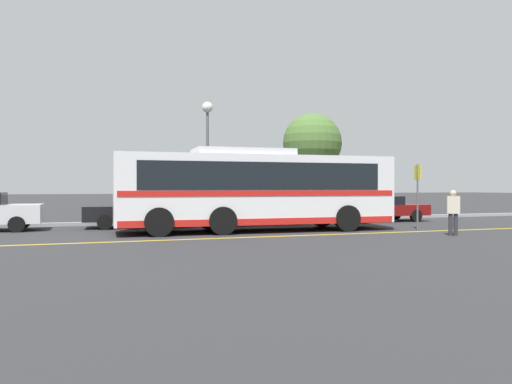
# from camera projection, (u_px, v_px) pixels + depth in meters

# --- Properties ---
(ground_plane) EXTENTS (220.00, 220.00, 0.00)m
(ground_plane) POSITION_uv_depth(u_px,v_px,m) (286.00, 229.00, 19.97)
(ground_plane) COLOR #2D2D30
(lane_strip_0) EXTENTS (30.53, 0.20, 0.01)m
(lane_strip_0) POSITION_uv_depth(u_px,v_px,m) (277.00, 236.00, 17.02)
(lane_strip_0) COLOR gold
(lane_strip_0) RESTS_ON ground_plane
(curb_strip) EXTENTS (38.53, 0.36, 0.15)m
(curb_strip) POSITION_uv_depth(u_px,v_px,m) (222.00, 221.00, 23.81)
(curb_strip) COLOR #99999E
(curb_strip) RESTS_ON ground_plane
(transit_bus) EXTENTS (10.92, 2.95, 3.13)m
(transit_bus) POSITION_uv_depth(u_px,v_px,m) (256.00, 188.00, 19.08)
(transit_bus) COLOR white
(transit_bus) RESTS_ON ground_plane
(parked_car_1) EXTENTS (4.65, 2.03, 1.50)m
(parked_car_1) POSITION_uv_depth(u_px,v_px,m) (140.00, 210.00, 20.80)
(parked_car_1) COLOR black
(parked_car_1) RESTS_ON ground_plane
(parked_car_2) EXTENTS (4.16, 1.89, 1.36)m
(parked_car_2) POSITION_uv_depth(u_px,v_px,m) (264.00, 209.00, 22.62)
(parked_car_2) COLOR #4C3823
(parked_car_2) RESTS_ON ground_plane
(parked_car_3) EXTENTS (4.57, 1.92, 1.24)m
(parked_car_3) POSITION_uv_depth(u_px,v_px,m) (381.00, 208.00, 24.45)
(parked_car_3) COLOR maroon
(parked_car_3) RESTS_ON ground_plane
(pedestrian_0) EXTENTS (0.47, 0.40, 1.58)m
(pedestrian_0) POSITION_uv_depth(u_px,v_px,m) (453.00, 210.00, 17.29)
(pedestrian_0) COLOR #2D2D33
(pedestrian_0) RESTS_ON ground_plane
(bus_stop_sign) EXTENTS (0.07, 0.40, 2.60)m
(bus_stop_sign) POSITION_uv_depth(u_px,v_px,m) (418.00, 188.00, 19.67)
(bus_stop_sign) COLOR #59595E
(bus_stop_sign) RESTS_ON ground_plane
(street_lamp) EXTENTS (0.54, 0.54, 5.88)m
(street_lamp) POSITION_uv_depth(u_px,v_px,m) (207.00, 131.00, 24.51)
(street_lamp) COLOR #59595E
(street_lamp) RESTS_ON ground_plane
(tree_0) EXTENTS (3.63, 3.63, 6.22)m
(tree_0) POSITION_uv_depth(u_px,v_px,m) (312.00, 143.00, 30.68)
(tree_0) COLOR #513823
(tree_0) RESTS_ON ground_plane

